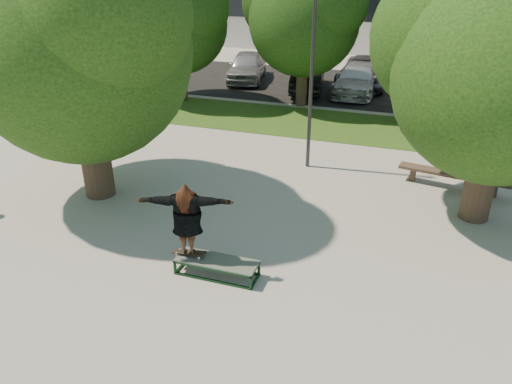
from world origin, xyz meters
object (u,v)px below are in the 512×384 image
at_px(tree_right, 502,61).
at_px(bench, 454,176).
at_px(car_silver_b, 358,79).
at_px(lamppost, 312,70).
at_px(car_silver_a, 247,66).
at_px(tree_left, 77,37).
at_px(car_dark, 308,76).
at_px(grind_box, 217,267).
at_px(car_grey, 364,72).

relative_size(tree_right, bench, 2.04).
distance_m(tree_right, car_silver_b, 13.28).
bearing_deg(lamppost, car_silver_a, 119.12).
distance_m(lamppost, car_silver_b, 10.28).
xyz_separation_m(lamppost, car_silver_a, (-5.98, 10.75, -2.39)).
bearing_deg(tree_left, car_dark, 77.98).
xyz_separation_m(lamppost, bench, (4.48, -0.26, -2.74)).
distance_m(grind_box, car_silver_b, 16.62).
relative_size(grind_box, car_dark, 0.41).
bearing_deg(lamppost, car_dark, 103.65).
height_order(grind_box, car_grey, car_grey).
relative_size(car_dark, car_grey, 0.82).
height_order(tree_left, tree_right, tree_left).
distance_m(grind_box, car_grey, 18.14).
distance_m(tree_right, grind_box, 8.12).
xyz_separation_m(tree_left, tree_right, (10.21, 1.99, -0.33)).
relative_size(tree_left, lamppost, 1.16).
distance_m(tree_left, car_grey, 16.77).
bearing_deg(bench, tree_right, -65.24).
bearing_deg(bench, car_grey, 119.83).
distance_m(tree_left, grind_box, 7.00).
xyz_separation_m(lamppost, car_dark, (-2.38, 9.79, -2.43)).
bearing_deg(car_dark, car_grey, 23.83).
bearing_deg(bench, grind_box, -117.70).
bearing_deg(car_silver_b, tree_right, -67.04).
bearing_deg(car_grey, car_silver_a, -172.81).
height_order(tree_right, car_silver_a, tree_right).
bearing_deg(car_dark, grind_box, -92.79).
bearing_deg(car_silver_b, lamppost, -89.67).
xyz_separation_m(grind_box, car_silver_a, (-5.56, 17.37, 0.58)).
height_order(tree_right, car_dark, tree_right).
distance_m(car_silver_a, car_dark, 3.73).
bearing_deg(car_silver_b, car_silver_a, 173.88).
relative_size(tree_left, grind_box, 3.95).
height_order(bench, car_dark, car_dark).
height_order(tree_left, grind_box, tree_left).
relative_size(lamppost, grind_box, 3.39).
distance_m(tree_left, car_silver_a, 15.12).
relative_size(lamppost, car_silver_b, 1.26).
bearing_deg(grind_box, lamppost, 86.35).
bearing_deg(grind_box, car_dark, 96.80).
relative_size(car_silver_a, car_grey, 0.85).
height_order(tree_left, car_silver_b, tree_left).
distance_m(car_silver_a, car_grey, 6.25).
relative_size(tree_right, car_silver_a, 1.45).
bearing_deg(tree_left, lamppost, 36.42).
distance_m(bench, car_silver_b, 11.14).
relative_size(car_silver_a, car_dark, 1.03).
xyz_separation_m(car_dark, car_silver_b, (2.49, 0.20, -0.02)).
bearing_deg(tree_left, bench, 20.45).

